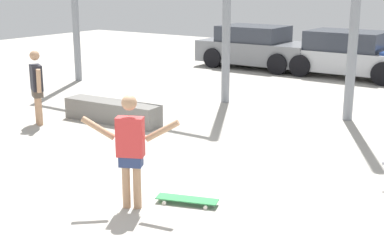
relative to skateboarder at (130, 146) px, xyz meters
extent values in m
plane|color=#B2ADA3|center=(-0.72, 0.68, -0.85)|extent=(36.00, 36.00, 0.00)
cylinder|color=tan|center=(-0.07, -0.03, -0.49)|extent=(0.11, 0.11, 0.71)
cylinder|color=tan|center=(0.07, 0.03, -0.49)|extent=(0.11, 0.11, 0.71)
cube|color=navy|center=(0.00, 0.00, -0.20)|extent=(0.34, 0.28, 0.16)
cube|color=#DB3838|center=(0.00, 0.00, 0.12)|extent=(0.39, 0.31, 0.52)
sphere|color=tan|center=(0.00, 0.00, 0.57)|extent=(0.20, 0.20, 0.20)
cylinder|color=tan|center=(-0.38, -0.18, 0.22)|extent=(0.44, 0.27, 0.31)
cylinder|color=tan|center=(0.38, 0.18, 0.22)|extent=(0.44, 0.27, 0.31)
cube|color=#338C4C|center=(0.53, 0.50, -0.78)|extent=(0.86, 0.47, 0.01)
cylinder|color=silver|center=(0.77, 0.69, -0.82)|extent=(0.06, 0.05, 0.05)
cylinder|color=silver|center=(0.83, 0.49, -0.82)|extent=(0.06, 0.05, 0.05)
cylinder|color=silver|center=(0.23, 0.51, -0.82)|extent=(0.06, 0.05, 0.05)
cylinder|color=silver|center=(0.30, 0.31, -0.82)|extent=(0.06, 0.05, 0.05)
cube|color=slate|center=(-3.20, 3.10, -0.63)|extent=(2.25, 0.64, 0.45)
cube|color=slate|center=(-4.13, 11.31, -0.31)|extent=(3.91, 1.79, 0.71)
cube|color=#2D333D|center=(-4.29, 11.31, 0.30)|extent=(2.15, 1.65, 0.52)
cylinder|color=black|center=(-2.92, 12.18, -0.52)|extent=(0.66, 0.22, 0.66)
cylinder|color=black|center=(-2.92, 10.44, -0.52)|extent=(0.66, 0.22, 0.66)
cylinder|color=black|center=(-5.34, 12.19, -0.52)|extent=(0.66, 0.22, 0.66)
cylinder|color=black|center=(-5.34, 10.44, -0.52)|extent=(0.66, 0.22, 0.66)
cube|color=#B7BABF|center=(-0.90, 11.33, -0.35)|extent=(4.10, 1.83, 0.64)
cube|color=#2D333D|center=(-1.06, 11.33, 0.26)|extent=(2.26, 1.67, 0.58)
cylinder|color=black|center=(0.35, 10.44, -0.51)|extent=(0.68, 0.23, 0.68)
cylinder|color=black|center=(-2.15, 12.21, -0.51)|extent=(0.68, 0.23, 0.68)
cylinder|color=black|center=(-2.17, 10.48, -0.51)|extent=(0.68, 0.23, 0.68)
cylinder|color=tan|center=(-4.28, 2.07, -0.49)|extent=(0.12, 0.12, 0.72)
cylinder|color=tan|center=(-4.42, 2.16, -0.49)|extent=(0.12, 0.12, 0.72)
cube|color=#4C4238|center=(-4.35, 2.12, -0.19)|extent=(0.38, 0.33, 0.16)
cube|color=#26262D|center=(-4.35, 2.12, 0.13)|extent=(0.44, 0.37, 0.52)
sphere|color=tan|center=(-4.35, 2.12, 0.58)|extent=(0.20, 0.20, 0.20)
cylinder|color=tan|center=(-4.11, 1.98, 0.11)|extent=(0.18, 0.16, 0.49)
cylinder|color=tan|center=(-4.59, 2.25, 0.11)|extent=(0.18, 0.16, 0.49)
camera|label=1|loc=(4.35, -4.93, 2.06)|focal=50.00mm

